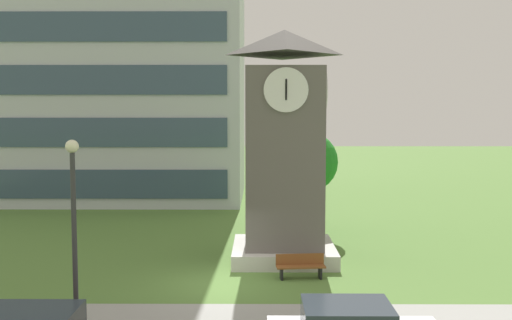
{
  "coord_description": "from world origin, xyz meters",
  "views": [
    {
      "loc": [
        1.3,
        -20.84,
        6.21
      ],
      "look_at": [
        1.15,
        4.61,
        4.05
      ],
      "focal_mm": 41.95,
      "sensor_mm": 36.0,
      "label": 1
    }
  ],
  "objects": [
    {
      "name": "kerb_strip",
      "position": [
        0.0,
        -3.01,
        0.0
      ],
      "size": [
        120.0,
        1.6,
        0.01
      ],
      "primitive_type": "cube",
      "color": "#9E9E99",
      "rests_on": "ground"
    },
    {
      "name": "tree_near_tower",
      "position": [
        3.71,
        8.63,
        3.58
      ],
      "size": [
        2.97,
        2.97,
        5.1
      ],
      "color": "#513823",
      "rests_on": "ground"
    },
    {
      "name": "ground_plane",
      "position": [
        0.0,
        0.0,
        0.0
      ],
      "size": [
        160.0,
        160.0,
        0.0
      ],
      "primitive_type": "plane",
      "color": "#567F38"
    },
    {
      "name": "clock_tower",
      "position": [
        2.32,
        3.6,
        4.17
      ],
      "size": [
        4.19,
        4.19,
        9.42
      ],
      "color": "#605B56",
      "rests_on": "ground"
    },
    {
      "name": "street_lamp",
      "position": [
        -3.78,
        -4.74,
        3.38
      ],
      "size": [
        0.36,
        0.36,
        5.39
      ],
      "color": "#333338",
      "rests_on": "ground"
    },
    {
      "name": "park_bench",
      "position": [
        2.82,
        0.75,
        0.46
      ],
      "size": [
        1.84,
        0.66,
        0.88
      ],
      "color": "brown",
      "rests_on": "ground"
    }
  ]
}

